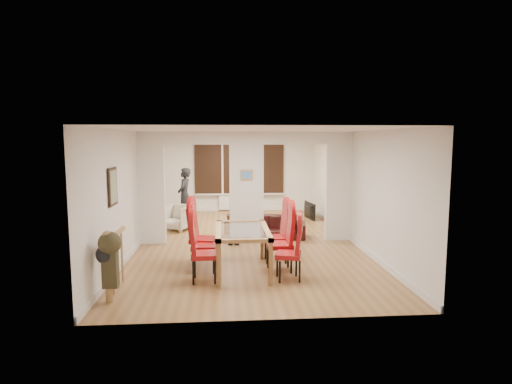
{
  "coord_description": "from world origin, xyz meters",
  "views": [
    {
      "loc": [
        -0.54,
        -9.98,
        2.42
      ],
      "look_at": [
        0.27,
        0.6,
        1.11
      ],
      "focal_mm": 30.0,
      "sensor_mm": 36.0,
      "label": 1
    }
  ],
  "objects": [
    {
      "name": "coffee_table",
      "position": [
        0.0,
        2.47,
        0.11
      ],
      "size": [
        1.0,
        0.67,
        0.21
      ],
      "primitive_type": null,
      "rotation": [
        0.0,
        0.0,
        0.25
      ],
      "color": "black",
      "rests_on": "floor"
    },
    {
      "name": "pillar_photo",
      "position": [
        0.0,
        -0.1,
        1.6
      ],
      "size": [
        0.3,
        0.03,
        0.25
      ],
      "primitive_type": "cube",
      "color": "#4C8CD8",
      "rests_on": "divider_wall"
    },
    {
      "name": "divider_wall",
      "position": [
        0.0,
        0.0,
        1.3
      ],
      "size": [
        5.0,
        0.18,
        2.6
      ],
      "primitive_type": "cube",
      "color": "white",
      "rests_on": "floor"
    },
    {
      "name": "dining_chair_ra",
      "position": [
        0.57,
        -2.87,
        0.52
      ],
      "size": [
        0.51,
        0.51,
        1.05
      ],
      "primitive_type": null,
      "rotation": [
        0.0,
        0.0,
        -0.24
      ],
      "color": "maroon",
      "rests_on": "floor"
    },
    {
      "name": "television",
      "position": [
        2.0,
        2.75,
        0.25
      ],
      "size": [
        0.89,
        0.24,
        0.51
      ],
      "primitive_type": "imported",
      "rotation": [
        0.0,
        0.0,
        1.72
      ],
      "color": "black",
      "rests_on": "floor"
    },
    {
      "name": "dining_chair_la",
      "position": [
        -0.87,
        -2.84,
        0.55
      ],
      "size": [
        0.45,
        0.45,
        1.1
      ],
      "primitive_type": null,
      "rotation": [
        0.0,
        0.0,
        0.03
      ],
      "color": "maroon",
      "rests_on": "floor"
    },
    {
      "name": "sofa",
      "position": [
        0.57,
        0.39,
        0.27
      ],
      "size": [
        1.91,
        1.01,
        0.53
      ],
      "primitive_type": "imported",
      "rotation": [
        0.0,
        0.0,
        -0.17
      ],
      "color": "black",
      "rests_on": "floor"
    },
    {
      "name": "room_walls",
      "position": [
        0.0,
        0.0,
        1.3
      ],
      "size": [
        5.0,
        9.0,
        2.6
      ],
      "primitive_type": null,
      "color": "silver",
      "rests_on": "floor"
    },
    {
      "name": "shoes",
      "position": [
        -0.32,
        -0.25,
        0.05
      ],
      "size": [
        0.26,
        0.28,
        0.11
      ],
      "primitive_type": null,
      "color": "black",
      "rests_on": "floor"
    },
    {
      "name": "bay_window_blinds",
      "position": [
        0.0,
        4.44,
        1.5
      ],
      "size": [
        3.0,
        0.08,
        1.8
      ],
      "primitive_type": "cube",
      "color": "black",
      "rests_on": "room_walls"
    },
    {
      "name": "dining_table",
      "position": [
        -0.2,
        -2.34,
        0.4
      ],
      "size": [
        0.96,
        1.71,
        0.8
      ],
      "primitive_type": null,
      "color": "olive",
      "rests_on": "floor"
    },
    {
      "name": "dining_chair_rb",
      "position": [
        0.48,
        -2.35,
        0.58
      ],
      "size": [
        0.47,
        0.47,
        1.15
      ],
      "primitive_type": null,
      "rotation": [
        0.0,
        0.0,
        0.01
      ],
      "color": "maroon",
      "rests_on": "floor"
    },
    {
      "name": "bottle",
      "position": [
        -0.24,
        2.44,
        0.34
      ],
      "size": [
        0.07,
        0.07,
        0.27
      ],
      "primitive_type": "cylinder",
      "color": "#143F19",
      "rests_on": "coffee_table"
    },
    {
      "name": "person",
      "position": [
        -1.67,
        2.47,
        0.8
      ],
      "size": [
        0.65,
        0.49,
        1.6
      ],
      "primitive_type": "imported",
      "rotation": [
        0.0,
        0.0,
        -1.77
      ],
      "color": "black",
      "rests_on": "floor"
    },
    {
      "name": "dining_chair_lc",
      "position": [
        -0.93,
        -1.85,
        0.59
      ],
      "size": [
        0.56,
        0.56,
        1.17
      ],
      "primitive_type": null,
      "rotation": [
        0.0,
        0.0,
        -0.22
      ],
      "color": "maroon",
      "rests_on": "floor"
    },
    {
      "name": "armchair",
      "position": [
        -1.78,
        1.47,
        0.34
      ],
      "size": [
        0.99,
        1.0,
        0.67
      ],
      "primitive_type": "imported",
      "rotation": [
        0.0,
        0.0,
        -0.52
      ],
      "color": "#BAB09D",
      "rests_on": "floor"
    },
    {
      "name": "bowl",
      "position": [
        0.02,
        2.43,
        0.23
      ],
      "size": [
        0.2,
        0.2,
        0.05
      ],
      "primitive_type": "imported",
      "color": "black",
      "rests_on": "coffee_table"
    },
    {
      "name": "wall_poster",
      "position": [
        -2.47,
        -2.4,
        1.6
      ],
      "size": [
        0.04,
        0.52,
        0.67
      ],
      "primitive_type": "cube",
      "color": "gray",
      "rests_on": "room_walls"
    },
    {
      "name": "pendant_light",
      "position": [
        0.3,
        3.3,
        2.15
      ],
      "size": [
        0.36,
        0.36,
        0.36
      ],
      "primitive_type": "sphere",
      "color": "orange",
      "rests_on": "room_walls"
    },
    {
      "name": "stair_newel",
      "position": [
        -2.25,
        -3.2,
        0.55
      ],
      "size": [
        0.4,
        1.2,
        1.1
      ],
      "primitive_type": null,
      "color": "#A27A4A",
      "rests_on": "floor"
    },
    {
      "name": "dining_chair_rc",
      "position": [
        0.48,
        -1.74,
        0.56
      ],
      "size": [
        0.5,
        0.5,
        1.12
      ],
      "primitive_type": null,
      "rotation": [
        0.0,
        0.0,
        0.11
      ],
      "color": "maroon",
      "rests_on": "floor"
    },
    {
      "name": "dining_chair_lb",
      "position": [
        -0.91,
        -2.27,
        0.55
      ],
      "size": [
        0.46,
        0.46,
        1.1
      ],
      "primitive_type": null,
      "rotation": [
        0.0,
        0.0,
        -0.06
      ],
      "color": "maroon",
      "rests_on": "floor"
    },
    {
      "name": "radiator",
      "position": [
        0.0,
        4.4,
        0.3
      ],
      "size": [
        1.4,
        0.08,
        0.5
      ],
      "primitive_type": "cube",
      "color": "white",
      "rests_on": "floor"
    },
    {
      "name": "floor",
      "position": [
        0.0,
        0.0,
        0.0
      ],
      "size": [
        5.0,
        9.0,
        0.01
      ],
      "primitive_type": "cube",
      "color": "olive",
      "rests_on": "ground"
    }
  ]
}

